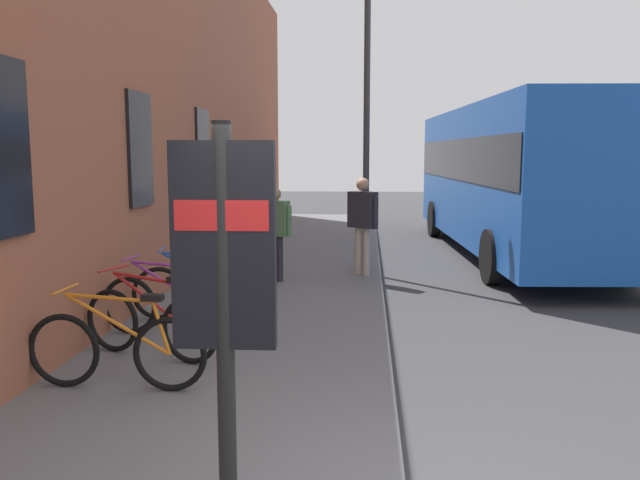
% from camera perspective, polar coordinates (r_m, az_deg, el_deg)
% --- Properties ---
extents(ground, '(60.00, 60.00, 0.00)m').
position_cam_1_polar(ground, '(9.84, 11.59, -6.30)').
color(ground, '#38383A').
extents(sidewalk_pavement, '(24.00, 3.50, 0.12)m').
position_cam_1_polar(sidewalk_pavement, '(11.79, -3.09, -3.53)').
color(sidewalk_pavement, slate).
rests_on(sidewalk_pavement, ground).
extents(station_facade, '(22.00, 0.65, 7.20)m').
position_cam_1_polar(station_facade, '(13.01, -11.87, 13.02)').
color(station_facade, '#9E563D').
rests_on(station_facade, ground).
extents(bicycle_beside_lamp, '(0.48, 1.77, 0.97)m').
position_cam_1_polar(bicycle_beside_lamp, '(6.49, -17.48, -9.19)').
color(bicycle_beside_lamp, black).
rests_on(bicycle_beside_lamp, sidewalk_pavement).
extents(bicycle_far_end, '(0.72, 1.68, 0.97)m').
position_cam_1_polar(bicycle_far_end, '(7.35, -14.74, -7.09)').
color(bicycle_far_end, black).
rests_on(bicycle_far_end, sidewalk_pavement).
extents(bicycle_under_window, '(0.48, 1.77, 0.97)m').
position_cam_1_polar(bicycle_under_window, '(8.15, -13.11, -5.59)').
color(bicycle_under_window, black).
rests_on(bicycle_under_window, sidewalk_pavement).
extents(bicycle_leaning_wall, '(0.48, 1.76, 0.97)m').
position_cam_1_polar(bicycle_leaning_wall, '(8.90, -10.62, -4.40)').
color(bicycle_leaning_wall, black).
rests_on(bicycle_leaning_wall, sidewalk_pavement).
extents(transit_info_sign, '(0.10, 0.55, 2.40)m').
position_cam_1_polar(transit_info_sign, '(3.45, -8.46, -3.02)').
color(transit_info_sign, black).
rests_on(transit_info_sign, sidewalk_pavement).
extents(city_bus, '(10.61, 3.06, 3.35)m').
position_cam_1_polar(city_bus, '(15.42, 16.52, 5.77)').
color(city_bus, '#1951B2').
rests_on(city_bus, ground).
extents(pedestrian_by_facade, '(0.37, 0.60, 1.64)m').
position_cam_1_polar(pedestrian_by_facade, '(11.23, -3.98, 1.38)').
color(pedestrian_by_facade, '#26262D').
rests_on(pedestrian_by_facade, sidewalk_pavement).
extents(pedestrian_near_bus, '(0.50, 0.57, 1.78)m').
position_cam_1_polar(pedestrian_near_bus, '(11.83, 3.78, 2.13)').
color(pedestrian_near_bus, '#B2A599').
rests_on(pedestrian_near_bus, sidewalk_pavement).
extents(street_lamp, '(0.28, 0.28, 5.32)m').
position_cam_1_polar(street_lamp, '(12.51, 4.15, 11.86)').
color(street_lamp, '#333338').
rests_on(street_lamp, sidewalk_pavement).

